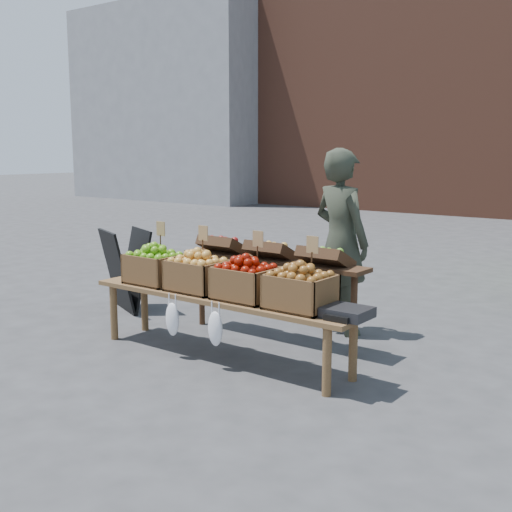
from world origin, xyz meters
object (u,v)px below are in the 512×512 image
Objects in this scene: vendor at (341,242)px; back_table at (271,287)px; chalkboard_sign at (126,270)px; crate_green_apples at (300,292)px; crate_red_apples at (246,283)px; weighing_scale at (347,312)px; display_bench at (222,327)px; crate_russet_pears at (198,276)px; crate_golden_apples at (155,269)px.

vendor is 0.85m from back_table.
crate_green_apples is at bearing 10.53° from chalkboard_sign.
crate_red_apples is 0.98m from weighing_scale.
vendor is at bearing 73.47° from display_bench.
crate_red_apples is at bearing 7.53° from chalkboard_sign.
weighing_scale is at bearing 0.00° from crate_russet_pears.
crate_green_apples is 0.44m from weighing_scale.
crate_red_apples is (2.25, -0.64, 0.24)m from chalkboard_sign.
back_table is at bearing 109.87° from crate_red_apples.
vendor is 3.68× the size of crate_russet_pears.
crate_golden_apples is (-0.84, -0.72, 0.19)m from back_table.
weighing_scale is at bearing -30.24° from back_table.
crate_red_apples is at bearing 99.67° from vendor.
vendor reaches higher than crate_russet_pears.
crate_red_apples is (0.26, -0.72, 0.19)m from back_table.
weighing_scale is (1.25, 0.00, 0.33)m from display_bench.
vendor is at bearing 84.59° from crate_red_apples.
crate_green_apples is (0.82, 0.00, 0.42)m from display_bench.
crate_golden_apples reaches higher than weighing_scale.
crate_green_apples is 1.47× the size of weighing_scale.
crate_russet_pears is at bearing 78.57° from vendor.
chalkboard_sign is at bearing 162.03° from display_bench.
crate_russet_pears is 1.47× the size of weighing_scale.
crate_russet_pears is (0.55, 0.00, 0.00)m from crate_golden_apples.
vendor is 2.53m from chalkboard_sign.
crate_green_apples reaches higher than weighing_scale.
crate_russet_pears is 1.00× the size of crate_green_apples.
back_table is 4.20× the size of crate_red_apples.
crate_red_apples is 1.00× the size of crate_green_apples.
vendor is 3.68× the size of crate_golden_apples.
crate_russet_pears is at bearing 180.00° from weighing_scale.
chalkboard_sign is (-2.38, -0.72, -0.45)m from vendor.
crate_russet_pears is (-0.29, -0.72, 0.19)m from back_table.
crate_golden_apples is (-0.82, 0.00, 0.42)m from display_bench.
display_bench is at bearing 180.00° from weighing_scale.
display_bench is (-0.40, -1.36, -0.64)m from vendor.
vendor reaches higher than weighing_scale.
chalkboard_sign is 2.35m from crate_red_apples.
crate_green_apples is (1.65, 0.00, 0.00)m from crate_golden_apples.
crate_golden_apples is at bearing 180.00° from crate_russet_pears.
crate_golden_apples is at bearing 180.00° from crate_green_apples.
chalkboard_sign is 0.35× the size of display_bench.
crate_russet_pears is at bearing 180.00° from crate_red_apples.
vendor reaches higher than chalkboard_sign.
crate_red_apples is (0.55, 0.00, 0.00)m from crate_russet_pears.
crate_green_apples is (0.55, 0.00, 0.00)m from crate_red_apples.
chalkboard_sign is at bearing 31.91° from vendor.
back_table reaches higher than crate_green_apples.
crate_green_apples is at bearing 0.00° from display_bench.
weighing_scale is (0.43, 0.00, -0.10)m from crate_green_apples.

